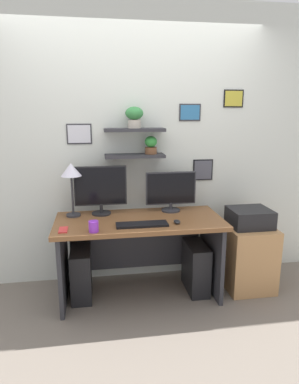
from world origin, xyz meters
TOP-DOWN VIEW (x-y plane):
  - ground_plane at (0.00, 0.00)m, footprint 8.00×8.00m
  - back_wall_assembly at (0.00, 0.44)m, footprint 4.40×0.24m
  - desk at (0.00, 0.05)m, footprint 1.50×0.68m
  - monitor_left at (-0.33, 0.22)m, footprint 0.48×0.18m
  - monitor_right at (0.33, 0.22)m, footprint 0.49×0.18m
  - keyboard at (-0.00, -0.17)m, footprint 0.44×0.14m
  - computer_mouse at (0.31, -0.16)m, footprint 0.06×0.09m
  - desk_lamp at (-0.59, 0.19)m, footprint 0.18×0.18m
  - cell_phone at (-0.65, -0.19)m, footprint 0.07×0.14m
  - coffee_mug at (-0.40, -0.26)m, footprint 0.08×0.08m
  - drawer_cabinet at (1.06, 0.01)m, footprint 0.44×0.50m
  - printer at (1.06, 0.01)m, footprint 0.38×0.34m
  - computer_tower_left at (-0.54, 0.06)m, footprint 0.18×0.40m
  - computer_tower_right at (0.54, 0.01)m, footprint 0.18×0.40m

SIDE VIEW (x-z plane):
  - ground_plane at x=0.00m, z-range 0.00..0.00m
  - computer_tower_left at x=-0.54m, z-range 0.00..0.46m
  - computer_tower_right at x=0.54m, z-range 0.00..0.47m
  - drawer_cabinet at x=1.06m, z-range 0.00..0.62m
  - desk at x=0.00m, z-range 0.16..0.91m
  - printer at x=1.06m, z-range 0.62..0.79m
  - cell_phone at x=-0.65m, z-range 0.75..0.76m
  - keyboard at x=0.00m, z-range 0.75..0.77m
  - computer_mouse at x=0.31m, z-range 0.75..0.78m
  - coffee_mug at x=-0.40m, z-range 0.75..0.84m
  - monitor_right at x=0.33m, z-range 0.76..1.14m
  - monitor_left at x=-0.33m, z-range 0.77..1.22m
  - desk_lamp at x=-0.59m, z-range 0.90..1.39m
  - back_wall_assembly at x=0.00m, z-range 0.00..2.70m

